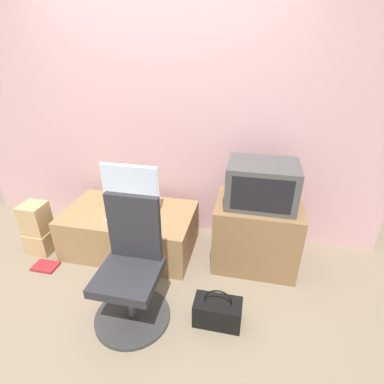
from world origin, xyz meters
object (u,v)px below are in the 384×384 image
at_px(mouse, 147,221).
at_px(main_monitor, 130,186).
at_px(handbag, 218,312).
at_px(book, 46,266).
at_px(keyboard, 124,219).
at_px(office_chair, 131,275).
at_px(crt_tv, 262,184).
at_px(cardboard_box_lower, 42,241).

bearing_deg(mouse, main_monitor, 136.19).
height_order(handbag, book, handbag).
relative_size(mouse, handbag, 0.14).
xyz_separation_m(keyboard, book, (-0.70, -0.31, -0.43)).
bearing_deg(mouse, keyboard, -178.99).
bearing_deg(keyboard, main_monitor, 91.53).
height_order(main_monitor, handbag, main_monitor).
xyz_separation_m(main_monitor, office_chair, (0.33, -0.85, -0.28)).
distance_m(main_monitor, book, 1.10).
distance_m(main_monitor, crt_tv, 1.23).
bearing_deg(main_monitor, office_chair, -68.63).
distance_m(mouse, handbag, 1.00).
distance_m(crt_tv, book, 2.15).
bearing_deg(handbag, mouse, 142.18).
bearing_deg(book, crt_tv, 14.75).
distance_m(handbag, book, 1.70).
xyz_separation_m(crt_tv, office_chair, (-0.89, -0.81, -0.45)).
xyz_separation_m(keyboard, handbag, (0.97, -0.57, -0.33)).
distance_m(keyboard, cardboard_box_lower, 0.95).
distance_m(mouse, book, 1.08).
distance_m(crt_tv, handbag, 1.09).
xyz_separation_m(keyboard, office_chair, (0.33, -0.62, -0.05)).
bearing_deg(keyboard, cardboard_box_lower, -174.90).
bearing_deg(main_monitor, handbag, -39.36).
bearing_deg(office_chair, cardboard_box_lower, 156.15).
height_order(main_monitor, office_chair, office_chair).
bearing_deg(main_monitor, crt_tv, -1.73).
bearing_deg(handbag, cardboard_box_lower, 165.18).
distance_m(cardboard_box_lower, handbag, 1.93).
distance_m(crt_tv, office_chair, 1.29).
relative_size(keyboard, handbag, 0.88).
xyz_separation_m(cardboard_box_lower, handbag, (1.86, -0.49, -0.01)).
height_order(crt_tv, office_chair, crt_tv).
distance_m(keyboard, crt_tv, 1.29).
height_order(keyboard, mouse, mouse).
bearing_deg(handbag, book, 171.18).
distance_m(office_chair, cardboard_box_lower, 1.36).
height_order(office_chair, cardboard_box_lower, office_chair).
distance_m(keyboard, mouse, 0.23).
xyz_separation_m(crt_tv, handbag, (-0.24, -0.77, -0.73)).
height_order(main_monitor, keyboard, main_monitor).
bearing_deg(mouse, handbag, -37.82).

